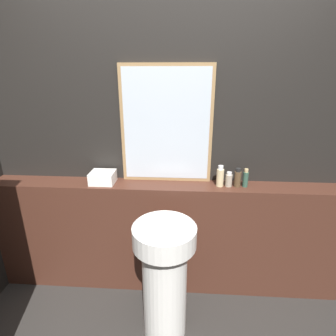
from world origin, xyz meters
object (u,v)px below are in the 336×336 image
object	(u,v)px
lotion_bottle	(238,178)
body_wash_bottle	(245,179)
mirror	(166,126)
towel_stack	(103,177)
shampoo_bottle	(220,177)
conditioner_bottle	(229,180)
pedestal_sink	(165,275)

from	to	relation	value
lotion_bottle	body_wash_bottle	xyz separation A→B (m)	(0.06, -0.00, -0.00)
mirror	towel_stack	size ratio (longest dim) A/B	4.75
towel_stack	lotion_bottle	bearing A→B (deg)	0.00
mirror	shampoo_bottle	size ratio (longest dim) A/B	5.41
towel_stack	conditioner_bottle	bearing A→B (deg)	0.00
towel_stack	body_wash_bottle	world-z (taller)	body_wash_bottle
mirror	lotion_bottle	bearing A→B (deg)	-9.94
lotion_bottle	body_wash_bottle	bearing A→B (deg)	-0.00
pedestal_sink	mirror	bearing A→B (deg)	92.66
towel_stack	shampoo_bottle	size ratio (longest dim) A/B	1.14
mirror	lotion_bottle	distance (m)	0.67
towel_stack	conditioner_bottle	distance (m)	0.98
pedestal_sink	body_wash_bottle	bearing A→B (deg)	38.72
pedestal_sink	shampoo_bottle	bearing A→B (deg)	50.08
conditioner_bottle	body_wash_bottle	xyz separation A→B (m)	(0.12, -0.00, 0.01)
pedestal_sink	lotion_bottle	xyz separation A→B (m)	(0.52, 0.47, 0.53)
shampoo_bottle	lotion_bottle	bearing A→B (deg)	0.00
towel_stack	shampoo_bottle	xyz separation A→B (m)	(0.91, 0.00, 0.03)
lotion_bottle	shampoo_bottle	bearing A→B (deg)	180.00
pedestal_sink	shampoo_bottle	distance (m)	0.81
shampoo_bottle	towel_stack	bearing A→B (deg)	180.00
pedestal_sink	shampoo_bottle	size ratio (longest dim) A/B	5.33
towel_stack	lotion_bottle	distance (m)	1.05
pedestal_sink	conditioner_bottle	world-z (taller)	conditioner_bottle
shampoo_bottle	body_wash_bottle	bearing A→B (deg)	-0.00
towel_stack	body_wash_bottle	size ratio (longest dim) A/B	1.31
pedestal_sink	body_wash_bottle	xyz separation A→B (m)	(0.58, 0.47, 0.53)
shampoo_bottle	mirror	bearing A→B (deg)	167.00
pedestal_sink	conditioner_bottle	distance (m)	0.83
pedestal_sink	towel_stack	xyz separation A→B (m)	(-0.52, 0.47, 0.51)
pedestal_sink	lotion_bottle	distance (m)	0.88
pedestal_sink	shampoo_bottle	world-z (taller)	shampoo_bottle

